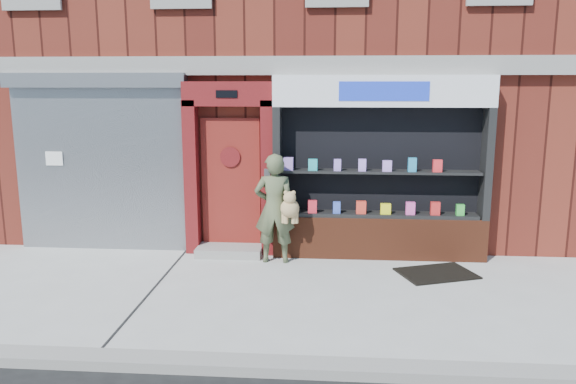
# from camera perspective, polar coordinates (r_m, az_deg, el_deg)

# --- Properties ---
(ground) EXTENTS (80.00, 80.00, 0.00)m
(ground) POSITION_cam_1_polar(r_m,az_deg,el_deg) (7.95, -2.74, -10.21)
(ground) COLOR #9E9E99
(ground) RESTS_ON ground
(curb) EXTENTS (60.00, 0.30, 0.12)m
(curb) POSITION_cam_1_polar(r_m,az_deg,el_deg) (5.99, -5.39, -17.11)
(curb) COLOR gray
(curb) RESTS_ON ground
(building) EXTENTS (12.00, 8.16, 8.00)m
(building) POSITION_cam_1_polar(r_m,az_deg,el_deg) (13.42, 0.37, 15.84)
(building) COLOR #4F1812
(building) RESTS_ON ground
(shutter_bay) EXTENTS (3.10, 0.30, 3.04)m
(shutter_bay) POSITION_cam_1_polar(r_m,az_deg,el_deg) (10.14, -18.54, 3.91)
(shutter_bay) COLOR gray
(shutter_bay) RESTS_ON ground
(red_door_bay) EXTENTS (1.52, 0.58, 2.90)m
(red_door_bay) POSITION_cam_1_polar(r_m,az_deg,el_deg) (9.47, -5.94, 2.35)
(red_door_bay) COLOR #550E10
(red_door_bay) RESTS_ON ground
(pharmacy_bay) EXTENTS (3.50, 0.41, 3.00)m
(pharmacy_bay) POSITION_cam_1_polar(r_m,az_deg,el_deg) (9.32, 9.30, 1.60)
(pharmacy_bay) COLOR #622A17
(pharmacy_bay) RESTS_ON ground
(woman) EXTENTS (0.74, 0.51, 1.78)m
(woman) POSITION_cam_1_polar(r_m,az_deg,el_deg) (9.02, -1.27, -1.67)
(woman) COLOR #4D5739
(woman) RESTS_ON ground
(doormat) EXTENTS (1.30, 1.10, 0.03)m
(doormat) POSITION_cam_1_polar(r_m,az_deg,el_deg) (8.96, 14.85, -7.99)
(doormat) COLOR black
(doormat) RESTS_ON ground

